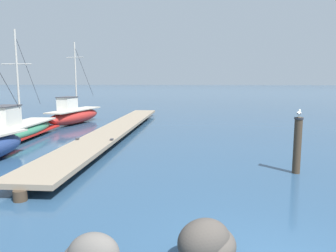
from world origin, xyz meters
TOP-DOWN VIEW (x-y plane):
  - floating_dock at (-6.05, 13.27)m, footprint 2.20×21.47m
  - fishing_boat_0 at (-10.96, 11.09)m, footprint 2.35×7.64m
  - fishing_boat_1 at (-10.37, 17.56)m, footprint 2.45×6.28m
  - mooring_piling at (2.11, 6.15)m, footprint 0.30×0.30m
  - perched_seagull at (2.10, 6.14)m, footprint 0.22×0.37m
  - shore_rock_near_left at (-0.97, 0.34)m, footprint 1.26×1.25m

SIDE VIEW (x-z plane):
  - shore_rock_near_left at x=-0.97m, z-range -0.04..0.74m
  - floating_dock at x=-6.05m, z-range 0.10..0.63m
  - fishing_boat_0 at x=-10.96m, z-range -2.38..3.43m
  - fishing_boat_1 at x=-10.37m, z-range -2.26..3.59m
  - mooring_piling at x=2.11m, z-range 0.04..1.96m
  - perched_seagull at x=2.10m, z-range 1.94..2.20m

